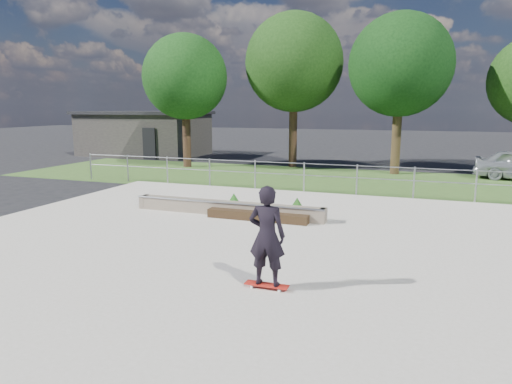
# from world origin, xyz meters

# --- Properties ---
(ground) EXTENTS (120.00, 120.00, 0.00)m
(ground) POSITION_xyz_m (0.00, 0.00, 0.00)
(ground) COLOR black
(ground) RESTS_ON ground
(grass_verge) EXTENTS (30.00, 8.00, 0.02)m
(grass_verge) POSITION_xyz_m (0.00, 11.00, 0.01)
(grass_verge) COLOR #325221
(grass_verge) RESTS_ON ground
(concrete_slab) EXTENTS (15.00, 15.00, 0.06)m
(concrete_slab) POSITION_xyz_m (0.00, 0.00, 0.03)
(concrete_slab) COLOR #ADA79A
(concrete_slab) RESTS_ON ground
(fence) EXTENTS (20.06, 0.06, 1.20)m
(fence) POSITION_xyz_m (0.00, 7.50, 0.77)
(fence) COLOR #9A9DA2
(fence) RESTS_ON ground
(building) EXTENTS (8.40, 5.40, 3.00)m
(building) POSITION_xyz_m (-14.00, 18.00, 1.51)
(building) COLOR #2D2A28
(building) RESTS_ON ground
(tree_far_left) EXTENTS (4.55, 4.55, 7.15)m
(tree_far_left) POSITION_xyz_m (-8.00, 13.00, 4.85)
(tree_far_left) COLOR black
(tree_far_left) RESTS_ON ground
(tree_mid_left) EXTENTS (5.25, 5.25, 8.25)m
(tree_mid_left) POSITION_xyz_m (-2.50, 15.00, 5.61)
(tree_mid_left) COLOR #301D13
(tree_mid_left) RESTS_ON ground
(tree_mid_right) EXTENTS (4.90, 4.90, 7.70)m
(tree_mid_right) POSITION_xyz_m (3.00, 14.00, 5.23)
(tree_mid_right) COLOR #332514
(tree_mid_right) RESTS_ON ground
(grind_ledge) EXTENTS (6.00, 0.44, 0.43)m
(grind_ledge) POSITION_xyz_m (-1.23, 2.94, 0.26)
(grind_ledge) COLOR #6B5D4E
(grind_ledge) RESTS_ON concrete_slab
(planter_bed) EXTENTS (3.00, 1.20, 0.61)m
(planter_bed) POSITION_xyz_m (-0.16, 3.06, 0.24)
(planter_bed) COLOR black
(planter_bed) RESTS_ON concrete_slab
(skateboarder) EXTENTS (0.80, 0.46, 1.88)m
(skateboarder) POSITION_xyz_m (1.70, -2.09, 1.03)
(skateboarder) COLOR white
(skateboarder) RESTS_ON concrete_slab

